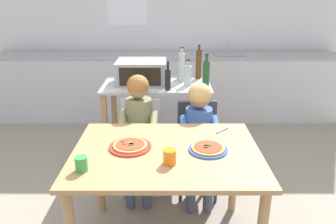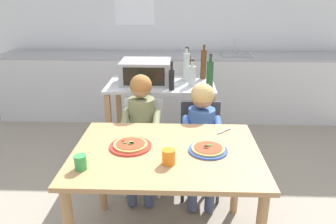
{
  "view_description": "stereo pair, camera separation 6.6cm",
  "coord_description": "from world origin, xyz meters",
  "px_view_note": "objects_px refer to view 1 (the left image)",
  "views": [
    {
      "loc": [
        0.01,
        -1.85,
        1.72
      ],
      "look_at": [
        0.0,
        0.3,
        0.91
      ],
      "focal_mm": 34.56,
      "sensor_mm": 36.0,
      "label": 1
    },
    {
      "loc": [
        0.08,
        -1.85,
        1.72
      ],
      "look_at": [
        0.0,
        0.3,
        0.91
      ],
      "focal_mm": 34.56,
      "sensor_mm": 36.0,
      "label": 2
    }
  ],
  "objects_px": {
    "toaster_oven": "(143,72)",
    "child_in_olive_shirt": "(140,124)",
    "bottle_slim_sauce": "(169,79)",
    "bottle_dark_olive_oil": "(184,66)",
    "dining_table": "(168,165)",
    "drinking_cup_orange": "(171,157)",
    "child_in_blue_striped_shirt": "(201,128)",
    "serving_spoon": "(224,130)",
    "kitchen_island_cart": "(158,112)",
    "pizza_plate_red_rimmed": "(132,146)",
    "drinking_cup_green": "(83,164)",
    "dining_chair_left": "(142,139)",
    "bottle_squat_spirits": "(207,74)",
    "bottle_brown_beer": "(189,75)",
    "bottle_clear_vinegar": "(183,67)",
    "dining_chair_right": "(199,141)",
    "pizza_plate_blue_rimmed": "(209,148)",
    "bottle_tall_green_wine": "(200,64)"
  },
  "relations": [
    {
      "from": "bottle_squat_spirits",
      "to": "child_in_blue_striped_shirt",
      "type": "height_order",
      "value": "bottle_squat_spirits"
    },
    {
      "from": "bottle_tall_green_wine",
      "to": "bottle_squat_spirits",
      "type": "height_order",
      "value": "bottle_tall_green_wine"
    },
    {
      "from": "kitchen_island_cart",
      "to": "bottle_squat_spirits",
      "type": "distance_m",
      "value": 0.65
    },
    {
      "from": "bottle_brown_beer",
      "to": "dining_chair_right",
      "type": "xyz_separation_m",
      "value": [
        0.07,
        -0.38,
        -0.5
      ]
    },
    {
      "from": "bottle_dark_olive_oil",
      "to": "bottle_slim_sauce",
      "type": "bearing_deg",
      "value": -108.83
    },
    {
      "from": "kitchen_island_cart",
      "to": "pizza_plate_red_rimmed",
      "type": "relative_size",
      "value": 3.72
    },
    {
      "from": "toaster_oven",
      "to": "dining_table",
      "type": "distance_m",
      "value": 1.24
    },
    {
      "from": "child_in_olive_shirt",
      "to": "toaster_oven",
      "type": "bearing_deg",
      "value": 90.61
    },
    {
      "from": "toaster_oven",
      "to": "dining_table",
      "type": "height_order",
      "value": "toaster_oven"
    },
    {
      "from": "kitchen_island_cart",
      "to": "bottle_brown_beer",
      "type": "distance_m",
      "value": 0.5
    },
    {
      "from": "dining_table",
      "to": "serving_spoon",
      "type": "xyz_separation_m",
      "value": [
        0.41,
        0.31,
        0.11
      ]
    },
    {
      "from": "bottle_tall_green_wine",
      "to": "pizza_plate_red_rimmed",
      "type": "bearing_deg",
      "value": -113.02
    },
    {
      "from": "bottle_clear_vinegar",
      "to": "bottle_squat_spirits",
      "type": "height_order",
      "value": "bottle_clear_vinegar"
    },
    {
      "from": "dining_table",
      "to": "child_in_olive_shirt",
      "type": "bearing_deg",
      "value": 110.45
    },
    {
      "from": "kitchen_island_cart",
      "to": "dining_chair_left",
      "type": "distance_m",
      "value": 0.43
    },
    {
      "from": "dining_table",
      "to": "pizza_plate_blue_rimmed",
      "type": "bearing_deg",
      "value": 0.63
    },
    {
      "from": "drinking_cup_orange",
      "to": "drinking_cup_green",
      "type": "distance_m",
      "value": 0.51
    },
    {
      "from": "dining_chair_right",
      "to": "drinking_cup_orange",
      "type": "distance_m",
      "value": 0.96
    },
    {
      "from": "child_in_blue_striped_shirt",
      "to": "drinking_cup_green",
      "type": "height_order",
      "value": "child_in_blue_striped_shirt"
    },
    {
      "from": "bottle_clear_vinegar",
      "to": "bottle_brown_beer",
      "type": "height_order",
      "value": "bottle_clear_vinegar"
    },
    {
      "from": "bottle_brown_beer",
      "to": "child_in_olive_shirt",
      "type": "distance_m",
      "value": 0.69
    },
    {
      "from": "bottle_brown_beer",
      "to": "serving_spoon",
      "type": "bearing_deg",
      "value": -74.67
    },
    {
      "from": "drinking_cup_green",
      "to": "bottle_slim_sauce",
      "type": "bearing_deg",
      "value": 67.41
    },
    {
      "from": "dining_chair_right",
      "to": "drinking_cup_green",
      "type": "bearing_deg",
      "value": -128.3
    },
    {
      "from": "bottle_clear_vinegar",
      "to": "drinking_cup_orange",
      "type": "xyz_separation_m",
      "value": [
        -0.13,
        -1.4,
        -0.22
      ]
    },
    {
      "from": "drinking_cup_green",
      "to": "drinking_cup_orange",
      "type": "bearing_deg",
      "value": 8.94
    },
    {
      "from": "bottle_tall_green_wine",
      "to": "pizza_plate_red_rimmed",
      "type": "distance_m",
      "value": 1.44
    },
    {
      "from": "pizza_plate_blue_rimmed",
      "to": "dining_table",
      "type": "bearing_deg",
      "value": -179.37
    },
    {
      "from": "drinking_cup_green",
      "to": "bottle_dark_olive_oil",
      "type": "bearing_deg",
      "value": 68.41
    },
    {
      "from": "bottle_slim_sauce",
      "to": "dining_chair_left",
      "type": "distance_m",
      "value": 0.58
    },
    {
      "from": "dining_chair_right",
      "to": "dining_table",
      "type": "bearing_deg",
      "value": -110.83
    },
    {
      "from": "toaster_oven",
      "to": "child_in_olive_shirt",
      "type": "relative_size",
      "value": 0.44
    },
    {
      "from": "bottle_brown_beer",
      "to": "drinking_cup_green",
      "type": "height_order",
      "value": "bottle_brown_beer"
    },
    {
      "from": "bottle_brown_beer",
      "to": "child_in_olive_shirt",
      "type": "height_order",
      "value": "bottle_brown_beer"
    },
    {
      "from": "dining_chair_right",
      "to": "pizza_plate_blue_rimmed",
      "type": "height_order",
      "value": "dining_chair_right"
    },
    {
      "from": "pizza_plate_red_rimmed",
      "to": "bottle_clear_vinegar",
      "type": "bearing_deg",
      "value": 72.24
    },
    {
      "from": "bottle_slim_sauce",
      "to": "child_in_olive_shirt",
      "type": "height_order",
      "value": "bottle_slim_sauce"
    },
    {
      "from": "bottle_brown_beer",
      "to": "toaster_oven",
      "type": "bearing_deg",
      "value": 169.38
    },
    {
      "from": "bottle_dark_olive_oil",
      "to": "dining_chair_right",
      "type": "xyz_separation_m",
      "value": [
        0.11,
        -0.67,
        -0.52
      ]
    },
    {
      "from": "bottle_slim_sauce",
      "to": "drinking_cup_orange",
      "type": "relative_size",
      "value": 2.86
    },
    {
      "from": "bottle_brown_beer",
      "to": "child_in_blue_striped_shirt",
      "type": "distance_m",
      "value": 0.6
    },
    {
      "from": "toaster_oven",
      "to": "bottle_dark_olive_oil",
      "type": "relative_size",
      "value": 1.53
    },
    {
      "from": "dining_table",
      "to": "drinking_cup_orange",
      "type": "xyz_separation_m",
      "value": [
        0.02,
        -0.17,
        0.15
      ]
    },
    {
      "from": "bottle_squat_spirits",
      "to": "pizza_plate_red_rimmed",
      "type": "relative_size",
      "value": 1.18
    },
    {
      "from": "child_in_blue_striped_shirt",
      "to": "serving_spoon",
      "type": "xyz_separation_m",
      "value": [
        0.14,
        -0.27,
        0.1
      ]
    },
    {
      "from": "dining_chair_left",
      "to": "drinking_cup_orange",
      "type": "relative_size",
      "value": 8.94
    },
    {
      "from": "drinking_cup_orange",
      "to": "serving_spoon",
      "type": "xyz_separation_m",
      "value": [
        0.39,
        0.47,
        -0.04
      ]
    },
    {
      "from": "dining_table",
      "to": "bottle_tall_green_wine",
      "type": "bearing_deg",
      "value": 76.7
    },
    {
      "from": "bottle_brown_beer",
      "to": "serving_spoon",
      "type": "relative_size",
      "value": 1.76
    },
    {
      "from": "dining_table",
      "to": "drinking_cup_orange",
      "type": "relative_size",
      "value": 13.22
    }
  ]
}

